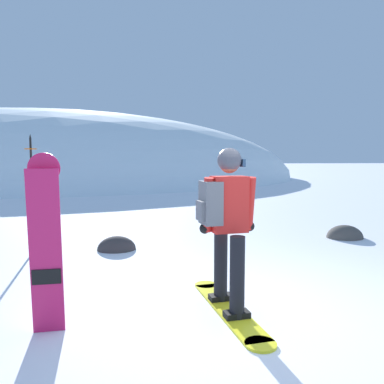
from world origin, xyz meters
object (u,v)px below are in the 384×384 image
at_px(rock_mid, 345,238).
at_px(snowboarder_main, 226,225).
at_px(rock_small, 117,250).
at_px(spare_snowboard, 46,243).
at_px(piste_marker_near, 32,185).

bearing_deg(rock_mid, snowboarder_main, -137.96).
distance_m(snowboarder_main, rock_mid, 4.69).
bearing_deg(rock_small, spare_snowboard, -100.48).
bearing_deg(rock_small, piste_marker_near, 172.04).
distance_m(spare_snowboard, rock_small, 3.29).
bearing_deg(spare_snowboard, piste_marker_near, 104.16).
distance_m(spare_snowboard, rock_mid, 6.17).
bearing_deg(snowboarder_main, piste_marker_near, 129.42).
relative_size(snowboarder_main, piste_marker_near, 0.90).
relative_size(snowboarder_main, rock_small, 2.70).
relative_size(spare_snowboard, piste_marker_near, 0.81).
distance_m(spare_snowboard, piste_marker_near, 3.45).
xyz_separation_m(piste_marker_near, rock_small, (1.42, -0.20, -1.16)).
bearing_deg(rock_mid, rock_small, -178.21).
relative_size(piste_marker_near, rock_small, 3.00).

